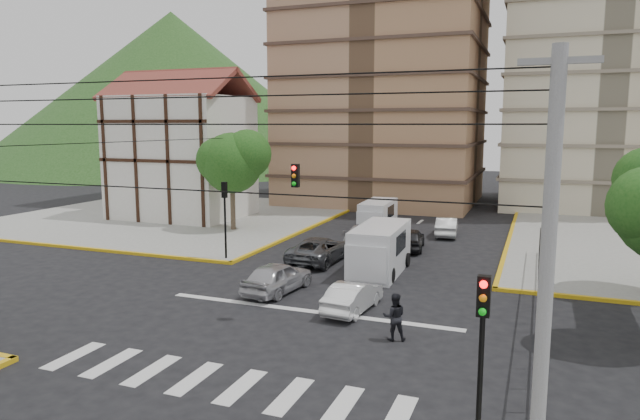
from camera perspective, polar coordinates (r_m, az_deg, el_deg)
The scene contains 21 objects.
ground at distance 23.24m, azimuth -2.38°, elevation -10.93°, with size 160.00×160.00×0.00m, color black.
sidewalk_nw at distance 49.94m, azimuth -14.36°, elevation -0.57°, with size 26.00×26.00×0.15m, color gray.
crosswalk_stripes at distance 18.31m, azimuth -10.21°, elevation -16.61°, with size 12.00×2.40×0.01m, color silver.
stop_line at distance 24.29m, azimuth -1.23°, elevation -10.05°, with size 13.00×0.40×0.01m, color silver.
tudor_building at distance 48.83m, azimuth -13.63°, elevation 5.36°, with size 10.80×8.05×12.23m.
distant_hill at distance 110.55m, azimuth -14.43°, elevation 11.51°, with size 70.00×70.00×28.00m, color #224B19.
park_fence at distance 25.77m, azimuth 20.91°, elevation -9.53°, with size 0.10×22.50×1.66m, color black, non-canonical shape.
tree_tudor at distance 41.68m, azimuth -8.69°, elevation 4.96°, with size 5.39×4.40×7.43m.
traffic_light_se at distance 13.16m, azimuth 15.87°, elevation -12.40°, with size 0.28×0.22×4.40m.
traffic_light_nw at distance 32.77m, azimuth -9.50°, elevation 0.29°, with size 0.28×0.22×4.40m.
traffic_light_hanging at distance 20.15m, azimuth -4.79°, elevation 3.26°, with size 18.00×9.12×0.92m.
utility_pole_se at distance 11.48m, azimuth 21.65°, elevation -7.11°, with size 1.40×0.28×9.00m.
van_right_lane at distance 29.93m, azimuth 5.89°, elevation -4.09°, with size 2.37×5.66×2.52m.
van_left_lane at distance 41.98m, azimuth 5.73°, elevation -0.67°, with size 2.06×4.92×2.19m.
car_silver_front_left at distance 26.74m, azimuth -4.28°, elevation -6.70°, with size 1.71×4.26×1.45m, color #B8B8BD.
car_white_front_right at distance 24.14m, azimuth 3.31°, elevation -8.62°, with size 1.33×3.81×1.25m, color white.
car_grey_mid_left at distance 32.47m, azimuth -0.03°, elevation -3.96°, with size 2.39×5.17×1.44m, color #56595D.
car_silver_rear_left at distance 37.21m, azimuth 4.40°, elevation -2.44°, with size 1.91×4.70×1.36m, color silver.
car_darkgrey_mid_right at distance 36.03m, azimuth 9.01°, elevation -2.86°, with size 1.64×4.07×1.39m, color black.
car_white_rear_right at distance 40.95m, azimuth 12.56°, elevation -1.63°, with size 1.41×4.05×1.33m, color silver.
pedestrian_crosswalk at distance 21.10m, azimuth 7.45°, elevation -10.54°, with size 0.85×0.66×1.75m, color black.
Camera 1 is at (8.78, -20.08, 7.74)m, focal length 32.00 mm.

